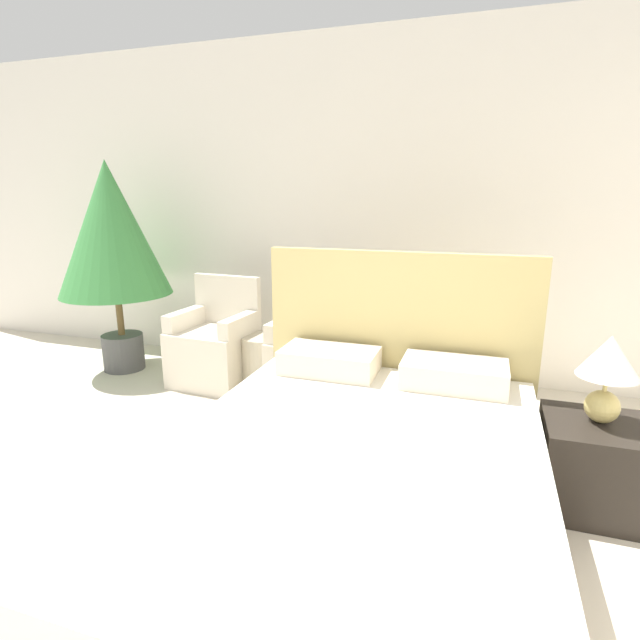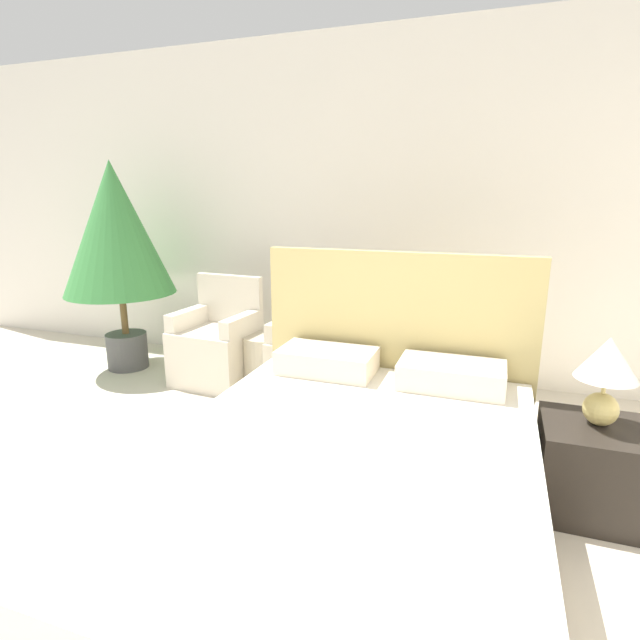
# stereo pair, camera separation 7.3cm
# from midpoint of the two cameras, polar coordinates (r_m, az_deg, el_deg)

# --- Properties ---
(wall_back) EXTENTS (10.00, 0.06, 2.90)m
(wall_back) POSITION_cam_midpoint_polar(r_m,az_deg,el_deg) (4.44, 7.37, 12.37)
(wall_back) COLOR silver
(wall_back) RESTS_ON ground_plane
(bed) EXTENTS (1.61, 2.19, 1.26)m
(bed) POSITION_cam_midpoint_polar(r_m,az_deg,el_deg) (2.31, 3.98, -19.25)
(bed) COLOR brown
(bed) RESTS_ON ground_plane
(armchair_near_window_left) EXTENTS (0.67, 0.60, 0.90)m
(armchair_near_window_left) POSITION_cam_midpoint_polar(r_m,az_deg,el_deg) (4.36, -11.23, -3.25)
(armchair_near_window_left) COLOR beige
(armchair_near_window_left) RESTS_ON ground_plane
(armchair_near_window_right) EXTENTS (0.67, 0.60, 0.90)m
(armchair_near_window_right) POSITION_cam_midpoint_polar(r_m,az_deg,el_deg) (3.98, 0.11, -4.64)
(armchair_near_window_right) COLOR beige
(armchair_near_window_right) RESTS_ON ground_plane
(potted_palm) EXTENTS (0.97, 0.97, 1.87)m
(potted_palm) POSITION_cam_midpoint_polar(r_m,az_deg,el_deg) (4.80, -21.89, 9.16)
(potted_palm) COLOR #4C4C4C
(potted_palm) RESTS_ON ground_plane
(nightstand) EXTENTS (0.54, 0.50, 0.47)m
(nightstand) POSITION_cam_midpoint_polar(r_m,az_deg,el_deg) (2.99, 29.60, -14.60)
(nightstand) COLOR black
(nightstand) RESTS_ON ground_plane
(table_lamp) EXTENTS (0.29, 0.29, 0.45)m
(table_lamp) POSITION_cam_midpoint_polar(r_m,az_deg,el_deg) (2.82, 30.58, -4.85)
(table_lamp) COLOR tan
(table_lamp) RESTS_ON nightstand
(side_table) EXTENTS (0.37, 0.37, 0.45)m
(side_table) POSITION_cam_midpoint_polar(r_m,az_deg,el_deg) (4.19, -5.72, -4.78)
(side_table) COLOR #B7AD93
(side_table) RESTS_ON ground_plane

